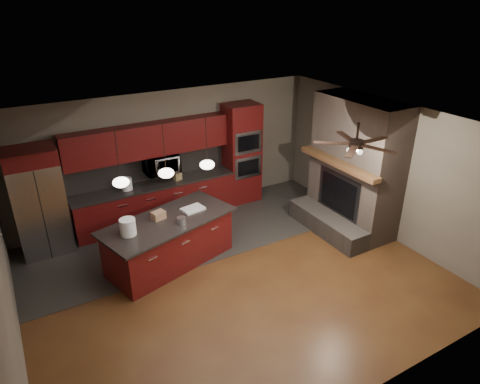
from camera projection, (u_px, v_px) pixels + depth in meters
ground at (235, 276)px, 7.72m from camera, size 7.00×7.00×0.00m
ceiling at (234, 126)px, 6.53m from camera, size 7.00×6.00×0.02m
back_wall at (169, 154)px, 9.48m from camera, size 7.00×0.02×2.80m
right_wall at (384, 168)px, 8.71m from camera, size 0.02×6.00×2.80m
left_wall at (0, 270)px, 5.55m from camera, size 0.02×6.00×2.80m
slate_tile_patch at (194, 232)px, 9.13m from camera, size 7.00×2.40×0.01m
fireplace_column at (353, 171)px, 8.86m from camera, size 1.30×2.10×2.80m
back_cabinetry at (154, 183)px, 9.28m from camera, size 3.59×0.64×2.20m
oven_tower at (242, 154)px, 10.09m from camera, size 0.80×0.63×2.38m
microwave at (161, 164)px, 9.20m from camera, size 0.73×0.41×0.50m
refrigerator at (39, 202)px, 8.07m from camera, size 0.92×0.75×2.13m
kitchen_island at (170, 241)px, 7.94m from camera, size 2.65×1.73×0.92m
white_bucket at (128, 227)px, 7.21m from camera, size 0.28×0.28×0.29m
paint_can at (182, 220)px, 7.62m from camera, size 0.21×0.21×0.11m
paint_tray at (193, 209)px, 8.08m from camera, size 0.45×0.35×0.04m
cardboard_box at (158, 215)px, 7.74m from camera, size 0.27×0.22×0.15m
counter_bucket at (127, 184)px, 8.92m from camera, size 0.28×0.28×0.25m
counter_box at (177, 176)px, 9.39m from camera, size 0.19×0.17×0.18m
pendant_left at (121, 182)px, 6.69m from camera, size 0.26×0.26×0.92m
pendant_center at (166, 173)px, 7.03m from camera, size 0.26×0.26×0.92m
pendant_right at (207, 164)px, 7.37m from camera, size 0.26×0.26×0.92m
ceiling_fan at (356, 143)px, 6.86m from camera, size 1.27×1.33×0.41m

